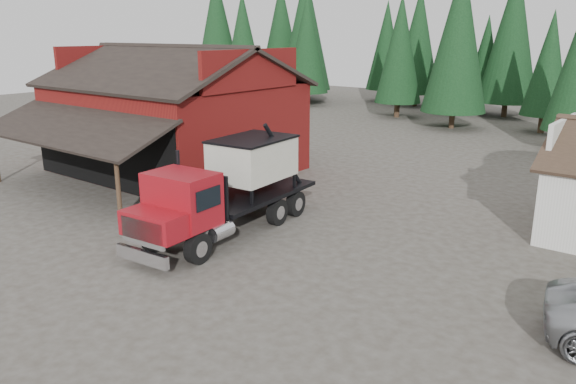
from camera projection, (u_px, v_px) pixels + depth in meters
The scene contains 6 objects.
ground at pixel (170, 271), 19.08m from camera, with size 120.00×120.00×0.00m, color #3E3931.
red_barn at pixel (174, 124), 32.34m from camera, with size 12.80×13.63×7.18m.
conifer_backdrop at pixel (528, 121), 50.90m from camera, with size 76.00×16.00×16.00m, color black, non-canonical shape.
near_pine_a at pixel (243, 48), 51.55m from camera, with size 4.40×4.40×11.40m.
near_pine_d at pixel (458, 37), 45.17m from camera, with size 5.28×5.28×13.40m.
feed_truck at pixel (229, 186), 22.18m from camera, with size 3.32×9.48×4.20m.
Camera 1 is at (14.00, -11.40, 7.83)m, focal length 35.00 mm.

